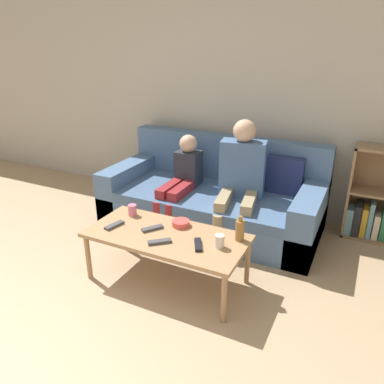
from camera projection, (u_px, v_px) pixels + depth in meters
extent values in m
cube|color=#B7B2A8|center=(228.00, 88.00, 3.94)|extent=(12.00, 0.06, 2.60)
cube|color=#4C6B93|center=(211.00, 212.00, 3.83)|extent=(2.14, 1.00, 0.28)
cube|color=#466288|center=(208.00, 198.00, 3.68)|extent=(1.70, 0.82, 0.10)
cube|color=#4C6B93|center=(227.00, 157.00, 3.98)|extent=(2.14, 0.18, 0.47)
cube|color=#4C6B93|center=(132.00, 185.00, 4.17)|extent=(0.22, 1.00, 0.54)
cube|color=#4C6B93|center=(309.00, 219.00, 3.38)|extent=(0.22, 1.00, 0.54)
cube|color=navy|center=(284.00, 175.00, 3.61)|extent=(0.36, 0.12, 0.36)
cube|color=#8E7051|center=(350.00, 190.00, 3.57)|extent=(0.02, 0.28, 0.89)
cube|color=#8E7051|center=(376.00, 237.00, 3.61)|extent=(0.63, 0.28, 0.02)
cube|color=#6699A8|center=(350.00, 219.00, 3.65)|extent=(0.06, 0.21, 0.26)
cube|color=#232328|center=(357.00, 218.00, 3.62)|extent=(0.06, 0.23, 0.31)
cube|color=gold|center=(364.00, 220.00, 3.59)|extent=(0.05, 0.18, 0.29)
cube|color=#6699A8|center=(371.00, 218.00, 3.56)|extent=(0.04, 0.21, 0.35)
cube|color=beige|center=(376.00, 225.00, 3.55)|extent=(0.05, 0.19, 0.24)
cylinder|color=#A87F56|center=(88.00, 257.00, 2.94)|extent=(0.04, 0.04, 0.38)
cylinder|color=#A87F56|center=(224.00, 298.00, 2.47)|extent=(0.04, 0.04, 0.38)
cylinder|color=#A87F56|center=(125.00, 231.00, 3.35)|extent=(0.04, 0.04, 0.38)
cylinder|color=#A87F56|center=(247.00, 262.00, 2.88)|extent=(0.04, 0.04, 0.38)
cube|color=#A87F56|center=(166.00, 236.00, 2.83)|extent=(1.23, 0.57, 0.03)
cylinder|color=#9E8966|center=(217.00, 235.00, 3.28)|extent=(0.10, 0.10, 0.38)
cylinder|color=#9E8966|center=(243.00, 238.00, 3.22)|extent=(0.10, 0.10, 0.38)
cube|color=#9E8966|center=(224.00, 199.00, 3.42)|extent=(0.17, 0.46, 0.09)
cube|color=#9E8966|center=(249.00, 202.00, 3.36)|extent=(0.17, 0.46, 0.09)
cube|color=#476693|center=(243.00, 168.00, 3.54)|extent=(0.45, 0.27, 0.53)
sphere|color=#D1A889|center=(245.00, 131.00, 3.41)|extent=(0.21, 0.21, 0.21)
cylinder|color=maroon|center=(158.00, 220.00, 3.55)|extent=(0.09, 0.09, 0.38)
cylinder|color=maroon|center=(170.00, 222.00, 3.50)|extent=(0.09, 0.09, 0.38)
cube|color=maroon|center=(171.00, 188.00, 3.68)|extent=(0.10, 0.45, 0.09)
cube|color=maroon|center=(182.00, 190.00, 3.63)|extent=(0.10, 0.45, 0.09)
cube|color=#282D38|center=(188.00, 168.00, 3.82)|extent=(0.24, 0.20, 0.35)
sphere|color=#D1A889|center=(188.00, 144.00, 3.73)|extent=(0.18, 0.18, 0.18)
cylinder|color=silver|center=(220.00, 241.00, 2.63)|extent=(0.07, 0.07, 0.10)
cylinder|color=pink|center=(132.00, 210.00, 3.11)|extent=(0.07, 0.07, 0.09)
cube|color=#47474C|center=(160.00, 242.00, 2.70)|extent=(0.16, 0.15, 0.02)
cube|color=#47474C|center=(152.00, 228.00, 2.89)|extent=(0.14, 0.17, 0.02)
cube|color=black|center=(198.00, 245.00, 2.66)|extent=(0.12, 0.17, 0.02)
cube|color=#47474C|center=(114.00, 225.00, 2.94)|extent=(0.08, 0.18, 0.02)
cylinder|color=#DB4C47|center=(181.00, 223.00, 2.95)|extent=(0.14, 0.14, 0.05)
cylinder|color=olive|center=(240.00, 231.00, 2.72)|extent=(0.07, 0.07, 0.15)
cylinder|color=olive|center=(241.00, 219.00, 2.68)|extent=(0.03, 0.03, 0.04)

